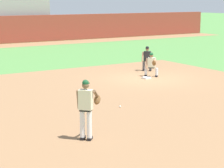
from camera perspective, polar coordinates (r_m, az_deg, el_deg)
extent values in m
plane|color=#518942|center=(23.35, 4.51, 0.69)|extent=(160.00, 160.00, 0.00)
cube|color=#936B47|center=(18.26, 1.65, -2.21)|extent=(18.00, 18.00, 0.01)
cube|color=#936B47|center=(41.07, -12.20, 5.00)|extent=(48.00, 3.20, 0.01)
cube|color=white|center=(23.34, 4.51, 0.80)|extent=(0.38, 0.38, 0.09)
sphere|color=white|center=(17.17, 1.07, -2.96)|extent=(0.07, 0.07, 0.07)
cube|color=black|center=(13.38, -3.82, -7.06)|extent=(0.26, 0.26, 0.09)
cylinder|color=white|center=(13.21, -3.90, -5.23)|extent=(0.15, 0.15, 0.84)
cube|color=black|center=(13.32, -2.91, -7.14)|extent=(0.26, 0.26, 0.09)
cylinder|color=white|center=(13.15, -2.98, -5.31)|extent=(0.15, 0.15, 0.84)
cube|color=black|center=(13.06, -3.46, -3.42)|extent=(0.38, 0.38, 0.06)
cube|color=beige|center=(12.99, -3.48, -2.05)|extent=(0.45, 0.45, 0.60)
sphere|color=brown|center=(12.91, -3.47, -0.17)|extent=(0.21, 0.21, 0.21)
sphere|color=#194C28|center=(12.90, -3.48, 0.13)|extent=(0.20, 0.20, 0.20)
cube|color=#194C28|center=(12.99, -3.36, 0.10)|extent=(0.20, 0.20, 0.02)
cylinder|color=brown|center=(13.14, -4.42, -2.02)|extent=(0.20, 0.20, 0.59)
cylinder|color=brown|center=(13.17, -2.05, -1.43)|extent=(0.44, 0.43, 0.41)
ellipsoid|color=brown|center=(13.28, -1.95, -2.06)|extent=(0.35, 0.35, 0.34)
cube|color=black|center=(23.93, 5.83, 1.03)|extent=(0.26, 0.26, 0.09)
cylinder|color=white|center=(23.93, 5.86, 1.60)|extent=(0.15, 0.15, 0.40)
cube|color=black|center=(24.03, 4.42, 1.10)|extent=(0.26, 0.26, 0.09)
cylinder|color=white|center=(24.03, 4.45, 1.67)|extent=(0.15, 0.15, 0.40)
cube|color=black|center=(23.94, 5.16, 2.16)|extent=(0.38, 0.38, 0.06)
cube|color=beige|center=(23.90, 5.17, 2.82)|extent=(0.45, 0.46, 0.52)
sphere|color=#9E7051|center=(23.83, 5.18, 3.74)|extent=(0.21, 0.21, 0.21)
sphere|color=#194C28|center=(23.82, 5.19, 3.91)|extent=(0.20, 0.20, 0.20)
cube|color=#194C28|center=(23.74, 5.15, 3.82)|extent=(0.20, 0.20, 0.02)
cylinder|color=#9E7051|center=(23.43, 5.61, 3.00)|extent=(0.49, 0.47, 0.24)
cylinder|color=#9E7051|center=(23.86, 4.54, 2.67)|extent=(0.23, 0.23, 0.58)
ellipsoid|color=brown|center=(23.24, 5.52, 2.75)|extent=(0.30, 0.30, 0.35)
cube|color=black|center=(25.86, 5.03, 1.81)|extent=(0.26, 0.26, 0.09)
cylinder|color=#515154|center=(25.86, 5.05, 2.44)|extent=(0.15, 0.15, 0.50)
cube|color=black|center=(25.92, 4.15, 1.84)|extent=(0.26, 0.26, 0.09)
cylinder|color=#515154|center=(25.91, 4.17, 2.48)|extent=(0.15, 0.15, 0.50)
cube|color=black|center=(25.84, 4.62, 3.05)|extent=(0.38, 0.38, 0.06)
cube|color=#232326|center=(25.81, 4.63, 3.69)|extent=(0.45, 0.45, 0.54)
sphere|color=#9E7051|center=(25.74, 4.64, 4.57)|extent=(0.21, 0.21, 0.21)
sphere|color=black|center=(25.73, 4.64, 4.72)|extent=(0.20, 0.20, 0.20)
cube|color=black|center=(25.64, 4.61, 4.64)|extent=(0.20, 0.20, 0.02)
cylinder|color=#9E7051|center=(25.63, 5.14, 3.56)|extent=(0.29, 0.30, 0.56)
cylinder|color=#9E7051|center=(25.70, 4.03, 3.59)|extent=(0.29, 0.30, 0.56)
cube|color=brown|center=(42.84, -13.17, 6.94)|extent=(48.00, 0.50, 2.60)
cube|color=gray|center=(45.14, -14.24, 8.20)|extent=(8.99, 3.35, 4.35)
cube|color=gray|center=(44.31, -13.94, 8.89)|extent=(8.59, 0.85, 0.06)
cube|color=navy|center=(44.07, -14.25, 9.14)|extent=(0.47, 0.20, 0.44)
cube|color=navy|center=(44.25, -13.52, 9.18)|extent=(0.47, 0.20, 0.44)
cube|color=navy|center=(44.44, -12.80, 9.22)|extent=(0.47, 0.20, 0.44)
cube|color=navy|center=(44.63, -12.08, 9.25)|extent=(0.47, 0.20, 0.44)
cube|color=navy|center=(44.83, -11.37, 9.29)|extent=(0.47, 0.20, 0.44)
cube|color=navy|center=(45.04, -10.66, 9.32)|extent=(0.47, 0.20, 0.44)
cube|color=navy|center=(45.25, -9.96, 9.35)|extent=(0.47, 0.20, 0.44)
cube|color=navy|center=(45.47, -9.27, 9.38)|extent=(0.47, 0.20, 0.44)
cube|color=gray|center=(45.11, -14.31, 9.60)|extent=(8.59, 0.85, 0.06)
cube|color=navy|center=(45.05, -13.90, 9.89)|extent=(0.47, 0.20, 0.44)
cube|color=navy|center=(45.23, -13.18, 9.93)|extent=(0.47, 0.20, 0.44)
cube|color=navy|center=(45.42, -12.48, 9.96)|extent=(0.47, 0.20, 0.44)
cube|color=navy|center=(45.62, -11.77, 9.99)|extent=(0.47, 0.20, 0.44)
cube|color=navy|center=(45.82, -11.07, 10.02)|extent=(0.47, 0.20, 0.44)
cube|color=navy|center=(46.03, -10.38, 10.05)|extent=(0.47, 0.20, 0.44)
cube|color=navy|center=(46.25, -9.70, 10.08)|extent=(0.47, 0.20, 0.44)
cube|color=navy|center=(45.85, -14.26, 10.58)|extent=(0.47, 0.20, 0.44)
cube|color=navy|center=(46.03, -13.56, 10.61)|extent=(0.47, 0.20, 0.44)
cube|color=navy|center=(46.22, -12.86, 10.64)|extent=(0.47, 0.20, 0.44)
cube|color=navy|center=(46.41, -12.16, 10.67)|extent=(0.47, 0.20, 0.44)
cube|color=navy|center=(46.61, -11.48, 10.70)|extent=(0.47, 0.20, 0.44)
cube|color=navy|center=(46.82, -10.79, 10.72)|extent=(0.47, 0.20, 0.44)
cube|color=navy|center=(47.03, -10.12, 10.75)|extent=(0.47, 0.20, 0.44)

